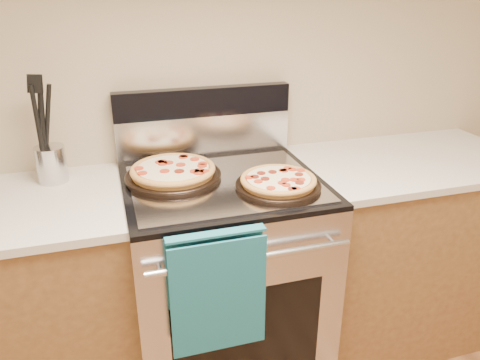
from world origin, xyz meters
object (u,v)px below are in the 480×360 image
object	(u,v)px
range_body	(224,282)
utensil_crock	(52,164)
pepperoni_pizza_front	(278,182)
pepperoni_pizza_back	(173,172)

from	to	relation	value
range_body	utensil_crock	bearing A→B (deg)	161.30
range_body	pepperoni_pizza_front	xyz separation A→B (m)	(0.18, -0.13, 0.50)
range_body	utensil_crock	world-z (taller)	utensil_crock
pepperoni_pizza_back	utensil_crock	distance (m)	0.47
pepperoni_pizza_front	range_body	bearing A→B (deg)	144.16
range_body	utensil_crock	distance (m)	0.85
pepperoni_pizza_front	utensil_crock	xyz separation A→B (m)	(-0.81, 0.34, 0.03)
range_body	pepperoni_pizza_back	distance (m)	0.54
pepperoni_pizza_front	utensil_crock	bearing A→B (deg)	157.02
range_body	pepperoni_pizza_front	bearing A→B (deg)	-35.84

